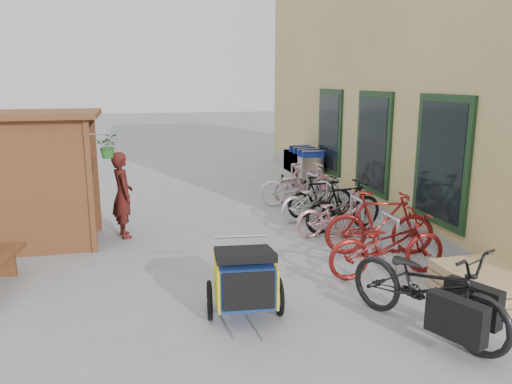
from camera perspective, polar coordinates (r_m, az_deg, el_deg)
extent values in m
plane|color=#949497|center=(7.58, -1.02, -10.04)|extent=(80.00, 80.00, 0.00)
cube|color=tan|center=(13.89, 22.37, 14.12)|extent=(6.00, 13.00, 7.00)
cube|color=#949497|center=(12.72, 10.35, -0.14)|extent=(0.18, 13.00, 0.30)
cube|color=black|center=(8.96, 20.43, 3.36)|extent=(0.06, 1.50, 2.20)
cube|color=black|center=(8.94, 20.27, 3.36)|extent=(0.02, 1.25, 1.95)
cube|color=black|center=(11.10, 13.26, 5.47)|extent=(0.06, 1.50, 2.20)
cube|color=black|center=(11.08, 13.12, 5.47)|extent=(0.02, 1.25, 1.95)
cube|color=black|center=(13.36, 8.43, 6.84)|extent=(0.06, 1.50, 2.20)
cube|color=black|center=(13.35, 8.31, 6.84)|extent=(0.02, 1.25, 1.95)
cube|color=brown|center=(8.89, -18.39, 0.49)|extent=(0.09, 0.09, 2.30)
cube|color=brown|center=(10.16, -17.83, 1.99)|extent=(0.09, 0.09, 2.30)
cube|color=brown|center=(9.04, -24.06, 0.23)|extent=(1.80, 0.05, 2.30)
cube|color=brown|center=(10.24, -22.87, 1.68)|extent=(1.80, 0.05, 2.30)
cube|color=brown|center=(9.49, -24.06, 8.11)|extent=(2.15, 1.65, 0.10)
cube|color=brown|center=(9.72, -24.46, -0.51)|extent=(1.30, 1.15, 0.04)
cube|color=brown|center=(9.62, -24.78, 2.98)|extent=(1.30, 1.15, 0.04)
cylinder|color=#A5A8AD|center=(8.74, -17.62, 6.33)|extent=(0.36, 0.02, 0.02)
imported|color=#256423|center=(8.75, -16.55, 5.09)|extent=(0.38, 0.33, 0.42)
cylinder|color=#A5A8AD|center=(8.00, 15.76, -6.07)|extent=(0.05, 0.05, 0.84)
cylinder|color=#A5A8AD|center=(8.42, 14.11, -5.04)|extent=(0.05, 0.05, 0.84)
cylinder|color=#A5A8AD|center=(8.09, 15.08, -2.71)|extent=(0.05, 0.50, 0.05)
cylinder|color=#A5A8AD|center=(9.01, 12.06, -3.75)|extent=(0.05, 0.05, 0.84)
cylinder|color=#A5A8AD|center=(9.45, 10.76, -2.93)|extent=(0.05, 0.05, 0.84)
cylinder|color=#A5A8AD|center=(9.13, 11.50, -0.80)|extent=(0.05, 0.50, 0.05)
cylinder|color=#A5A8AD|center=(10.07, 9.13, -1.90)|extent=(0.05, 0.05, 0.84)
cylinder|color=#A5A8AD|center=(10.52, 8.08, -1.24)|extent=(0.05, 0.05, 0.84)
cylinder|color=#A5A8AD|center=(10.20, 8.67, 0.72)|extent=(0.05, 0.50, 0.05)
cylinder|color=#A5A8AD|center=(11.15, 6.77, -0.40)|extent=(0.05, 0.05, 0.84)
cylinder|color=#A5A8AD|center=(11.61, 5.91, 0.14)|extent=(0.05, 0.05, 0.84)
cylinder|color=#A5A8AD|center=(11.29, 6.38, 1.95)|extent=(0.05, 0.50, 0.05)
cylinder|color=#A5A8AD|center=(12.26, 4.83, 0.83)|extent=(0.05, 0.05, 0.84)
cylinder|color=#A5A8AD|center=(12.72, 4.12, 1.28)|extent=(0.05, 0.05, 0.84)
cylinder|color=#A5A8AD|center=(12.41, 4.50, 2.96)|extent=(0.05, 0.50, 0.05)
cube|color=tan|center=(7.61, 24.58, -10.57)|extent=(1.00, 1.20, 0.12)
cube|color=tan|center=(7.56, 24.67, -9.59)|extent=(1.00, 1.20, 0.12)
cube|color=tan|center=(7.51, 24.77, -8.60)|extent=(1.00, 1.20, 0.12)
cube|color=brown|center=(8.56, -27.13, -7.23)|extent=(0.44, 0.13, 0.43)
cube|color=silver|center=(13.69, 5.85, 3.05)|extent=(0.60, 0.92, 0.57)
cube|color=#17289A|center=(13.20, 6.56, 4.34)|extent=(0.60, 0.04, 0.20)
cylinder|color=silver|center=(13.16, 6.62, 4.65)|extent=(0.63, 0.04, 0.04)
cylinder|color=black|center=(13.37, 5.37, 0.26)|extent=(0.04, 0.13, 0.13)
cube|color=silver|center=(14.05, 5.34, 3.30)|extent=(0.60, 0.92, 0.57)
cube|color=#17289A|center=(13.55, 6.01, 4.57)|extent=(0.60, 0.04, 0.20)
cylinder|color=silver|center=(13.51, 6.06, 4.87)|extent=(0.63, 0.04, 0.04)
cylinder|color=black|center=(13.72, 4.85, 0.59)|extent=(0.04, 0.13, 0.13)
cube|color=silver|center=(14.40, 4.85, 3.54)|extent=(0.60, 0.92, 0.57)
cube|color=#17289A|center=(13.91, 5.48, 4.79)|extent=(0.60, 0.04, 0.20)
cylinder|color=silver|center=(13.87, 5.53, 5.09)|extent=(0.63, 0.04, 0.04)
cylinder|color=black|center=(14.08, 4.36, 0.91)|extent=(0.04, 0.13, 0.13)
cube|color=silver|center=(14.76, 4.38, 3.77)|extent=(0.60, 0.92, 0.57)
cube|color=#17289A|center=(14.26, 4.98, 5.00)|extent=(0.60, 0.04, 0.20)
cylinder|color=silver|center=(14.22, 5.03, 5.29)|extent=(0.63, 0.04, 0.04)
cylinder|color=black|center=(14.43, 3.90, 1.21)|extent=(0.04, 0.13, 0.13)
cube|color=#1B3B95|center=(6.34, -1.31, -9.88)|extent=(0.74, 0.93, 0.51)
cube|color=gold|center=(6.31, -4.50, -10.01)|extent=(0.12, 0.86, 0.51)
cube|color=gold|center=(6.38, 1.85, -9.71)|extent=(0.12, 0.86, 0.51)
cube|color=black|center=(5.91, -0.80, -11.27)|extent=(0.61, 0.09, 0.46)
cube|color=black|center=(6.27, -1.37, -7.11)|extent=(0.80, 0.90, 0.25)
torus|color=black|center=(6.41, -5.32, -12.22)|extent=(0.11, 0.51, 0.50)
torus|color=black|center=(6.50, 2.67, -11.81)|extent=(0.11, 0.51, 0.50)
cylinder|color=#B7B7BC|center=(5.78, -0.44, -15.08)|extent=(0.11, 0.74, 0.03)
cylinder|color=#B7B7BC|center=(6.64, -1.79, -5.12)|extent=(0.70, 0.10, 0.03)
imported|color=black|center=(6.28, 18.84, -10.20)|extent=(1.54, 2.24, 1.12)
cube|color=black|center=(5.87, 21.92, -13.27)|extent=(0.43, 0.67, 0.45)
cube|color=black|center=(6.31, 23.51, -11.53)|extent=(0.43, 0.67, 0.45)
cube|color=orange|center=(6.07, 22.79, -11.94)|extent=(0.18, 0.21, 0.12)
imported|color=maroon|center=(9.71, -15.00, -0.32)|extent=(0.51, 0.67, 1.63)
imported|color=maroon|center=(7.82, 14.80, -5.83)|extent=(1.91, 0.69, 1.00)
imported|color=maroon|center=(8.71, 13.94, -3.49)|extent=(1.92, 0.94, 1.11)
imported|color=#D28891|center=(9.67, 9.11, -2.44)|extent=(1.68, 0.70, 0.86)
imported|color=black|center=(9.93, 10.01, -1.53)|extent=(1.80, 0.82, 1.04)
imported|color=silver|center=(10.70, 6.76, -0.80)|extent=(1.81, 1.05, 0.90)
imported|color=black|center=(10.90, 7.41, -0.51)|extent=(1.56, 0.56, 0.92)
imported|color=silver|center=(11.82, 4.78, 0.65)|extent=(1.90, 1.01, 0.95)
imported|color=#D28891|center=(12.15, 5.66, 1.07)|extent=(1.69, 0.65, 0.99)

